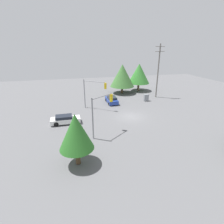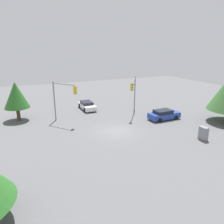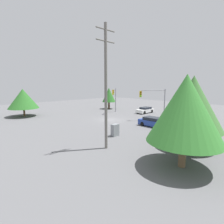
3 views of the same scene
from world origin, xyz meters
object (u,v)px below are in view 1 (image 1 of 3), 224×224
at_px(sedan_white, 65,119).
at_px(traffic_signal_cross, 101,108).
at_px(sedan_blue, 112,100).
at_px(electrical_cabinet, 146,98).
at_px(traffic_signal_main, 93,89).

xyz_separation_m(sedan_white, traffic_signal_cross, (4.77, -4.84, 3.17)).
bearing_deg(sedan_blue, electrical_cabinet, -3.70).
height_order(sedan_white, traffic_signal_main, traffic_signal_main).
distance_m(sedan_blue, traffic_signal_main, 5.86).
bearing_deg(traffic_signal_main, sedan_blue, 69.44).
bearing_deg(traffic_signal_cross, sedan_blue, 33.46).
relative_size(traffic_signal_cross, electrical_cabinet, 3.72).
bearing_deg(electrical_cabinet, sedan_white, -155.52).
xyz_separation_m(sedan_blue, sedan_white, (-9.51, -8.31, -0.03)).
distance_m(sedan_blue, electrical_cabinet, 7.66).
height_order(sedan_blue, traffic_signal_main, traffic_signal_main).
bearing_deg(traffic_signal_main, electrical_cabinet, 47.25).
bearing_deg(electrical_cabinet, traffic_signal_cross, -134.40).
height_order(sedan_white, traffic_signal_cross, traffic_signal_cross).
relative_size(sedan_blue, traffic_signal_cross, 0.81).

